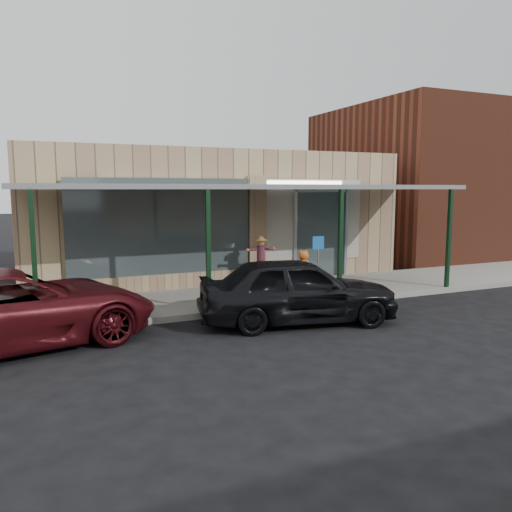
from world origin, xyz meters
name	(u,v)px	position (x,y,z in m)	size (l,w,h in m)	color
ground	(322,332)	(0.00, 0.00, 0.00)	(120.00, 120.00, 0.00)	black
sidewalk	(255,295)	(0.00, 3.60, 0.07)	(40.00, 3.20, 0.15)	gray
storefront	(204,215)	(0.00, 8.16, 2.09)	(12.00, 6.25, 4.20)	tan
awning	(255,188)	(0.00, 3.56, 3.01)	(12.00, 3.00, 3.04)	slate
block_buildings_near	(245,169)	(2.01, 9.20, 3.77)	(61.00, 8.00, 8.00)	brown
barrel_scarecrow	(261,271)	(0.42, 4.14, 0.66)	(0.92, 0.69, 1.52)	#4E311F
barrel_pumpkin	(293,284)	(1.02, 3.27, 0.39)	(0.65, 0.65, 0.66)	#4E311F
handicap_sign	(318,258)	(1.29, 2.40, 1.19)	(0.34, 0.04, 1.62)	gray
parked_sedan	(297,290)	(-0.13, 0.87, 0.76)	(4.69, 2.59, 1.54)	black
car_maroon	(10,308)	(-5.96, 1.48, 0.76)	(2.52, 5.46, 1.52)	#4D0F14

